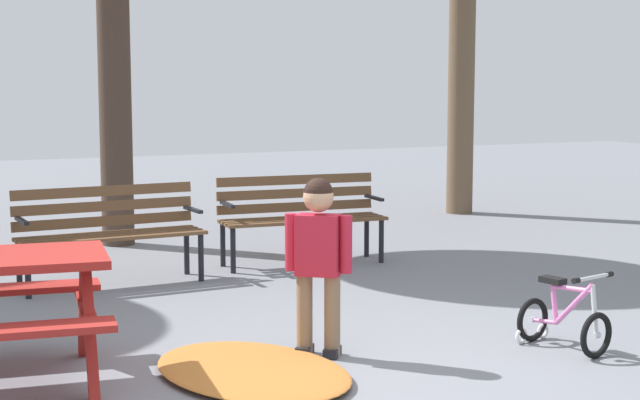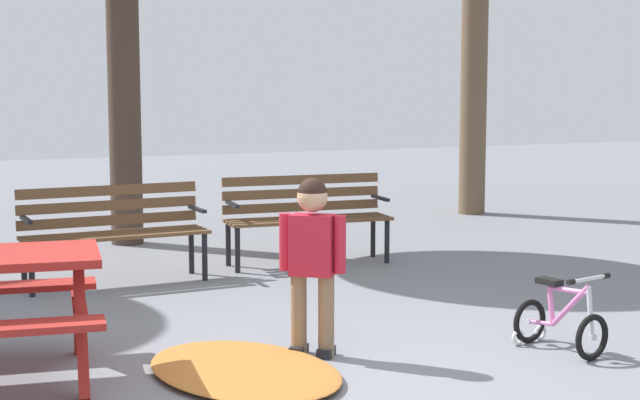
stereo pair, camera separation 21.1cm
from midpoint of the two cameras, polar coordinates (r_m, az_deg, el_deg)
ground at (r=5.76m, az=2.09°, el=-10.79°), size 36.00×36.00×0.00m
park_bench_far_left at (r=8.66m, az=-11.35°, el=-1.48°), size 1.62×0.54×0.85m
park_bench_left at (r=9.43m, az=-0.20°, el=-0.67°), size 1.63×0.58×0.85m
child_standing at (r=6.20m, az=0.53°, el=-3.01°), size 0.36×0.31×1.15m
kids_bicycle at (r=6.61m, az=14.75°, el=-6.90°), size 0.46×0.61×0.54m
leaf_pile at (r=5.95m, az=-3.46°, el=-9.88°), size 1.31×1.63×0.07m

